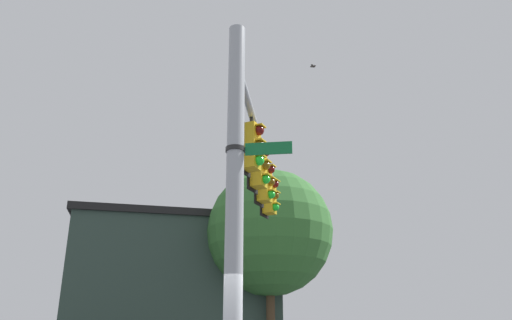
# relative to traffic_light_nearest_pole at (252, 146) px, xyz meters

# --- Properties ---
(signal_pole) EXTENTS (0.30, 0.30, 7.09)m
(signal_pole) POSITION_rel_traffic_light_nearest_pole_xyz_m (1.95, 0.64, -1.95)
(signal_pole) COLOR #ADB2B7
(signal_pole) RESTS_ON ground
(mast_arm) EXTENTS (6.33, 2.28, 0.16)m
(mast_arm) POSITION_rel_traffic_light_nearest_pole_xyz_m (-1.19, -0.42, 0.78)
(mast_arm) COLOR #ADB2B7
(traffic_light_nearest_pole) EXTENTS (0.54, 0.49, 1.31)m
(traffic_light_nearest_pole) POSITION_rel_traffic_light_nearest_pole_xyz_m (0.00, 0.00, 0.00)
(traffic_light_nearest_pole) COLOR black
(traffic_light_mid_inner) EXTENTS (0.54, 0.49, 1.31)m
(traffic_light_mid_inner) POSITION_rel_traffic_light_nearest_pole_xyz_m (-1.25, -0.42, 0.00)
(traffic_light_mid_inner) COLOR black
(traffic_light_mid_outer) EXTENTS (0.54, 0.49, 1.31)m
(traffic_light_mid_outer) POSITION_rel_traffic_light_nearest_pole_xyz_m (-2.50, -0.85, 0.00)
(traffic_light_mid_outer) COLOR black
(traffic_light_arm_end) EXTENTS (0.54, 0.49, 1.31)m
(traffic_light_arm_end) POSITION_rel_traffic_light_nearest_pole_xyz_m (-3.76, -1.27, 0.00)
(traffic_light_arm_end) COLOR black
(street_name_sign) EXTENTS (0.50, 1.11, 0.22)m
(street_name_sign) POSITION_rel_traffic_light_nearest_pole_xyz_m (1.88, 0.84, -0.88)
(street_name_sign) COLOR #147238
(bird_flying) EXTENTS (0.30, 0.19, 0.09)m
(bird_flying) POSITION_rel_traffic_light_nearest_pole_xyz_m (-3.18, 0.42, 3.61)
(bird_flying) COLOR #4C4742
(storefront_building) EXTENTS (10.02, 10.33, 6.59)m
(storefront_building) POSITION_rel_traffic_light_nearest_pole_xyz_m (-9.36, -8.50, -2.19)
(storefront_building) COLOR #33473D
(storefront_building) RESTS_ON ground
(tree_by_storefront) EXTENTS (5.14, 5.14, 8.27)m
(tree_by_storefront) POSITION_rel_traffic_light_nearest_pole_xyz_m (-9.24, -3.76, 0.19)
(tree_by_storefront) COLOR #4C3823
(tree_by_storefront) RESTS_ON ground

